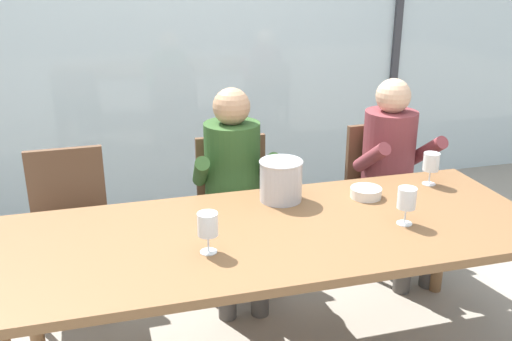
% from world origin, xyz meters
% --- Properties ---
extents(ground, '(14.00, 14.00, 0.00)m').
position_xyz_m(ground, '(0.00, 1.00, 0.00)').
color(ground, '#9E9384').
extents(window_glass_panel, '(7.62, 0.03, 2.60)m').
position_xyz_m(window_glass_panel, '(0.00, 2.18, 1.30)').
color(window_glass_panel, silver).
rests_on(window_glass_panel, ground).
extents(window_mullion_right, '(0.06, 0.06, 2.60)m').
position_xyz_m(window_mullion_right, '(1.72, 2.16, 1.30)').
color(window_mullion_right, '#38383D').
rests_on(window_mullion_right, ground).
extents(hillside_vineyard, '(13.62, 2.40, 1.74)m').
position_xyz_m(hillside_vineyard, '(0.00, 5.22, 0.87)').
color(hillside_vineyard, '#568942').
rests_on(hillside_vineyard, ground).
extents(dining_table, '(2.42, 0.94, 0.72)m').
position_xyz_m(dining_table, '(0.00, 0.00, 0.66)').
color(dining_table, brown).
rests_on(dining_table, ground).
extents(chair_near_curtain, '(0.45, 0.45, 0.87)m').
position_xyz_m(chair_near_curtain, '(-0.93, 0.87, 0.51)').
color(chair_near_curtain, brown).
rests_on(chair_near_curtain, ground).
extents(chair_left_of_center, '(0.46, 0.46, 0.87)m').
position_xyz_m(chair_left_of_center, '(0.01, 0.86, 0.51)').
color(chair_left_of_center, brown).
rests_on(chair_left_of_center, ground).
extents(chair_center, '(0.46, 0.46, 0.87)m').
position_xyz_m(chair_center, '(0.99, 0.88, 0.51)').
color(chair_center, brown).
rests_on(chair_center, ground).
extents(person_olive_shirt, '(0.49, 0.63, 1.19)m').
position_xyz_m(person_olive_shirt, '(-0.02, 0.74, 0.68)').
color(person_olive_shirt, '#2D5123').
rests_on(person_olive_shirt, ground).
extents(person_maroon_top, '(0.48, 0.62, 1.19)m').
position_xyz_m(person_maroon_top, '(0.98, 0.74, 0.68)').
color(person_maroon_top, brown).
rests_on(person_maroon_top, ground).
extents(ice_bucket_primary, '(0.22, 0.22, 0.21)m').
position_xyz_m(ice_bucket_primary, '(0.11, 0.31, 0.83)').
color(ice_bucket_primary, '#B7B7BC').
rests_on(ice_bucket_primary, dining_table).
extents(tasting_bowl, '(0.16, 0.16, 0.05)m').
position_xyz_m(tasting_bowl, '(0.54, 0.22, 0.75)').
color(tasting_bowl, silver).
rests_on(tasting_bowl, dining_table).
extents(wine_glass_by_left_taster, '(0.08, 0.08, 0.17)m').
position_xyz_m(wine_glass_by_left_taster, '(0.94, 0.29, 0.84)').
color(wine_glass_by_left_taster, silver).
rests_on(wine_glass_by_left_taster, dining_table).
extents(wine_glass_near_bucket, '(0.08, 0.08, 0.17)m').
position_xyz_m(wine_glass_near_bucket, '(0.57, -0.11, 0.84)').
color(wine_glass_near_bucket, silver).
rests_on(wine_glass_near_bucket, dining_table).
extents(wine_glass_center_pour, '(0.08, 0.08, 0.17)m').
position_xyz_m(wine_glass_center_pour, '(-0.33, -0.14, 0.84)').
color(wine_glass_center_pour, silver).
rests_on(wine_glass_center_pour, dining_table).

